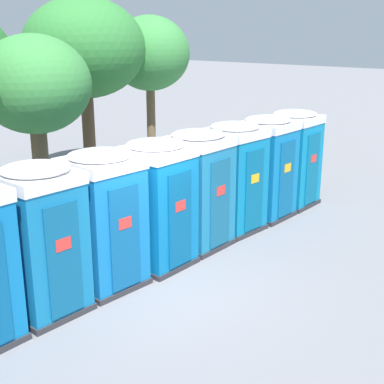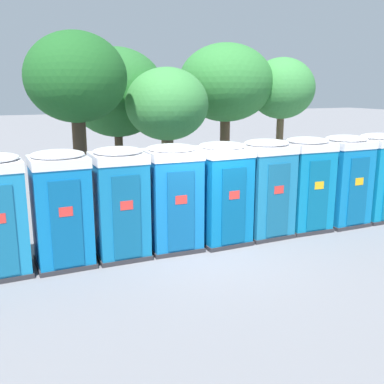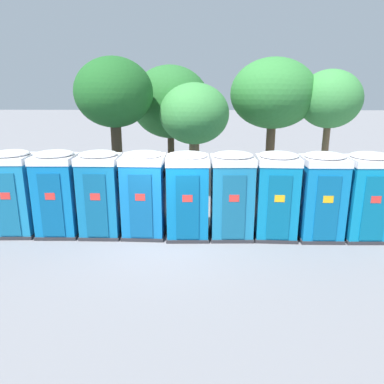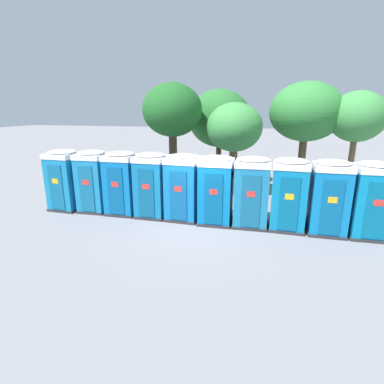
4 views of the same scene
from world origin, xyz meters
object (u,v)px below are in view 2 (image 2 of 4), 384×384
object	(u,v)px
portapotty_5	(222,193)
street_tree_3	(76,80)
portapotty_3	(120,202)
street_tree_2	(167,106)
portapotty_7	(305,184)
portapotty_2	(61,208)
portapotty_4	(172,197)
portapotty_8	(343,180)
street_tree_1	(226,83)
street_tree_0	(117,93)
portapotty_9	(377,176)
street_tree_4	(282,89)
portapotty_6	(265,188)

from	to	relation	value
portapotty_5	street_tree_3	bearing A→B (deg)	128.37
portapotty_3	street_tree_2	size ratio (longest dim) A/B	0.57
portapotty_7	street_tree_2	size ratio (longest dim) A/B	0.57
portapotty_2	portapotty_4	xyz separation A→B (m)	(2.57, -0.02, -0.00)
portapotty_8	portapotty_3	bearing A→B (deg)	179.16
portapotty_8	portapotty_7	bearing A→B (deg)	178.13
portapotty_5	street_tree_1	bearing A→B (deg)	61.60
portapotty_2	portapotty_4	distance (m)	2.57
portapotty_2	portapotty_3	world-z (taller)	same
portapotty_4	street_tree_0	world-z (taller)	street_tree_0
portapotty_3	portapotty_5	size ratio (longest dim) A/B	1.00
portapotty_9	street_tree_0	bearing A→B (deg)	134.81
portapotty_4	street_tree_1	xyz separation A→B (m)	(4.80, 6.41, 2.69)
portapotty_5	street_tree_2	xyz separation A→B (m)	(0.12, 4.08, 1.97)
portapotty_8	portapotty_2	bearing A→B (deg)	179.23
portapotty_9	street_tree_4	xyz separation A→B (m)	(0.69, 5.99, 2.47)
portapotty_6	street_tree_0	distance (m)	6.93
portapotty_7	portapotty_8	bearing A→B (deg)	-1.87
portapotty_4	street_tree_0	bearing A→B (deg)	86.95
portapotty_2	portapotty_7	xyz separation A→B (m)	(6.42, -0.06, 0.00)
portapotty_4	street_tree_4	xyz separation A→B (m)	(7.11, 5.92, 2.47)
street_tree_0	street_tree_4	world-z (taller)	street_tree_0
portapotty_6	street_tree_3	xyz separation A→B (m)	(-4.08, 3.49, 2.75)
street_tree_1	street_tree_2	xyz separation A→B (m)	(-3.40, -2.41, -0.72)
street_tree_2	portapotty_9	bearing A→B (deg)	-38.95
portapotty_2	portapotty_8	world-z (taller)	same
portapotty_2	street_tree_0	size ratio (longest dim) A/B	0.49
portapotty_3	portapotty_7	distance (m)	5.14
portapotty_4	street_tree_3	xyz separation A→B (m)	(-1.51, 3.44, 2.75)
street_tree_3	portapotty_6	bearing A→B (deg)	-40.52
portapotty_4	portapotty_8	size ratio (longest dim) A/B	1.00
portapotty_8	portapotty_5	bearing A→B (deg)	-179.92
portapotty_3	portapotty_9	bearing A→B (deg)	-0.61
portapotty_8	street_tree_3	distance (m)	8.01
portapotty_4	portapotty_5	size ratio (longest dim) A/B	1.00
portapotty_5	street_tree_2	bearing A→B (deg)	88.38
portapotty_3	portapotty_2	bearing A→B (deg)	179.62
portapotty_3	portapotty_8	bearing A→B (deg)	-0.84
portapotty_2	street_tree_4	xyz separation A→B (m)	(9.68, 5.90, 2.47)
portapotty_2	portapotty_6	world-z (taller)	same
portapotty_3	portapotty_9	size ratio (longest dim) A/B	1.00
portapotty_5	portapotty_4	bearing A→B (deg)	176.21
portapotty_6	street_tree_2	bearing A→B (deg)	106.16
portapotty_9	portapotty_4	bearing A→B (deg)	179.39
portapotty_6	portapotty_2	bearing A→B (deg)	179.27
portapotty_7	street_tree_0	xyz separation A→B (m)	(-3.53, 6.11, 2.35)
portapotty_8	street_tree_2	size ratio (longest dim) A/B	0.57
portapotty_2	street_tree_2	bearing A→B (deg)	45.01
portapotty_7	portapotty_9	xyz separation A→B (m)	(2.57, -0.03, -0.00)
portapotty_7	street_tree_4	bearing A→B (deg)	61.36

